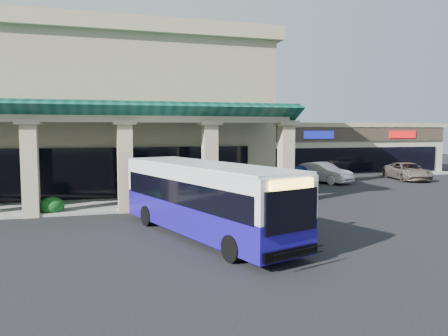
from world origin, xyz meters
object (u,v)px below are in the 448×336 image
object	(u,v)px
pedestrian	(309,212)
car_silver	(297,173)
transit_bus	(205,200)
car_gray	(407,171)
car_white	(322,173)

from	to	relation	value
pedestrian	car_silver	bearing A→B (deg)	-18.71
transit_bus	pedestrian	world-z (taller)	transit_bus
transit_bus	car_silver	bearing A→B (deg)	35.50
pedestrian	car_gray	bearing A→B (deg)	-42.86
transit_bus	car_white	bearing A→B (deg)	29.81
car_silver	car_white	size ratio (longest dim) A/B	0.87
pedestrian	car_white	size ratio (longest dim) A/B	0.38
car_silver	car_white	distance (m)	2.02
transit_bus	car_white	world-z (taller)	transit_bus
pedestrian	car_silver	xyz separation A→B (m)	(7.41, 16.27, -0.20)
transit_bus	car_white	xyz separation A→B (m)	(13.40, 14.60, -0.65)
car_silver	car_white	world-z (taller)	car_white
car_silver	pedestrian	bearing A→B (deg)	-117.60
car_white	car_gray	size ratio (longest dim) A/B	0.94
transit_bus	car_gray	size ratio (longest dim) A/B	1.99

